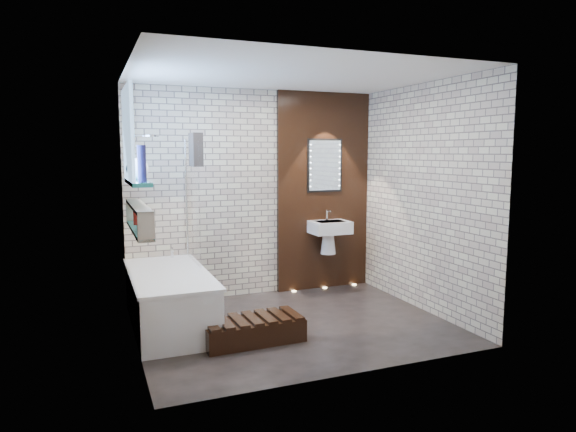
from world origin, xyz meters
name	(u,v)px	position (x,y,z in m)	size (l,w,h in m)	color
ground	(293,325)	(0.00, 0.00, 0.00)	(3.20, 3.20, 0.00)	black
room_shell	(293,203)	(0.00, 0.00, 1.30)	(3.24, 3.20, 2.60)	tan
walnut_panel	(323,192)	(0.95, 1.27, 1.30)	(1.30, 0.06, 2.60)	black
clerestory_window	(130,144)	(-1.57, 0.35, 1.90)	(0.18, 1.00, 0.94)	#7FADE0
display_niche	(139,218)	(-1.53, 0.15, 1.20)	(0.14, 1.30, 0.26)	teal
bathtub	(169,299)	(-1.22, 0.45, 0.29)	(0.79, 1.74, 0.70)	white
bath_screen	(193,201)	(-0.87, 0.89, 1.28)	(0.01, 0.78, 1.40)	white
towel	(196,150)	(-0.87, 0.64, 1.85)	(0.11, 0.27, 0.36)	black
shower_head	(151,136)	(-1.30, 0.95, 2.00)	(0.18, 0.18, 0.02)	silver
washbasin	(330,232)	(0.95, 1.07, 0.79)	(0.50, 0.36, 0.58)	white
led_mirror	(325,165)	(0.95, 1.23, 1.65)	(0.50, 0.02, 0.70)	black
walnut_step	(252,331)	(-0.55, -0.30, 0.11)	(0.97, 0.43, 0.22)	black
niche_bottles	(139,222)	(-1.53, 0.16, 1.16)	(0.06, 0.64, 0.14)	#9E5A18
sill_vases	(138,168)	(-1.50, 0.35, 1.67)	(0.22, 0.59, 0.34)	#17153C
floor_uplights	(325,288)	(0.95, 1.20, 0.01)	(0.96, 0.06, 0.01)	#FFD899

